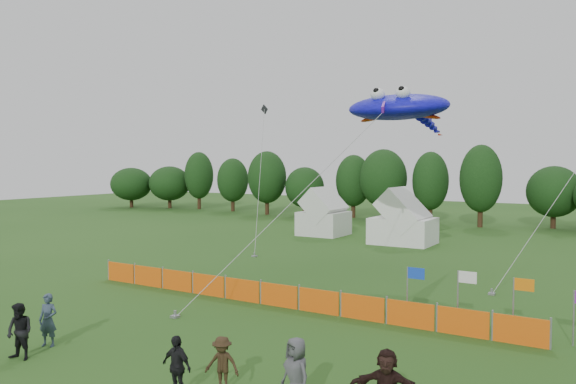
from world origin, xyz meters
The scene contains 13 objects.
ground centered at (0.00, 0.00, 0.00)m, with size 160.00×160.00×0.00m, color #234C16.
treeline centered at (1.61, 44.93, 4.18)m, with size 104.57×8.78×8.36m.
tent_left centered at (-11.38, 30.62, 1.70)m, with size 3.81×3.81×3.36m.
tent_right centered at (-3.56, 29.09, 1.69)m, with size 4.74×3.79×3.35m.
barrier_fence centered at (-1.57, 7.78, 0.50)m, with size 21.90×0.06×1.00m.
flag_row centered at (7.11, 8.70, 1.44)m, with size 6.73×0.25×2.22m.
spectator_a centered at (-5.53, -0.89, 0.92)m, with size 0.67×0.44×1.83m, color #314052.
spectator_b centered at (-5.12, -2.22, 0.92)m, with size 0.89×0.69×1.83m, color black.
spectator_c centered at (2.01, -0.80, 0.77)m, with size 1.00×0.58×1.55m, color #312213.
spectator_d centered at (1.20, -1.76, 0.85)m, with size 1.00×0.42×1.71m, color black.
spectator_e centered at (4.41, -0.81, 0.96)m, with size 0.94×0.61×1.92m, color #47474C.
stingray_kite centered at (0.08, 18.49, 9.52)m, with size 7.47×21.98×10.61m.
small_kite_dark centered at (-12.55, 22.52, 6.14)m, with size 5.04×8.22×11.19m.
Camera 1 is at (11.55, -12.89, 6.36)m, focal length 35.00 mm.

